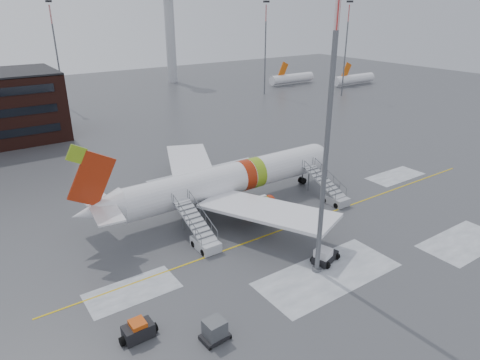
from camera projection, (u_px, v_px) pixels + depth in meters
ground at (303, 217)px, 50.67m from camera, size 260.00×260.00×0.00m
airliner at (224, 181)px, 52.06m from camera, size 35.03×32.97×11.18m
airstair_fwd at (331, 194)px, 54.25m from camera, size 2.05×7.70×3.48m
airstair_aft at (202, 236)px, 44.31m from camera, size 2.05×7.70×3.48m
pushback_tug at (324, 256)px, 41.53m from camera, size 3.13×2.68×1.61m
uld_container at (215, 331)px, 31.89m from camera, size 2.15×1.62×1.69m
baggage_tractor at (138, 331)px, 32.07m from camera, size 2.93×1.37×1.52m
light_mast_near at (328, 127)px, 35.14m from camera, size 1.20×1.20×27.18m
control_tower at (169, 20)px, 131.58m from camera, size 6.40×6.40×30.00m
light_mast_far_ne at (265, 43)px, 114.65m from camera, size 1.20×1.20×24.25m
light_mast_far_n at (56, 48)px, 100.56m from camera, size 1.20×1.20×24.25m
light_mast_far_e at (346, 43)px, 112.40m from camera, size 1.20×1.20×24.25m
distant_aircraft at (313, 86)px, 132.20m from camera, size 35.00×18.00×8.00m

